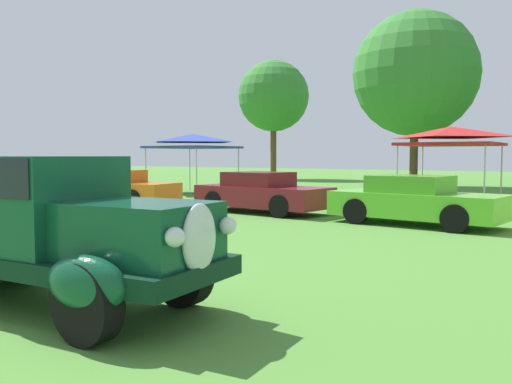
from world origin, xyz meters
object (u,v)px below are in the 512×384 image
Objects in this scene: show_car_orange at (116,188)px; canopy_tent_center_field at (451,135)px; show_car_burgundy at (261,193)px; feature_pickup_truck at (51,231)px; show_car_lime at (415,201)px; canopy_tent_left_field at (193,140)px.

show_car_orange is 11.62m from canopy_tent_center_field.
show_car_orange is 1.02× the size of show_car_burgundy.
feature_pickup_truck is 1.42× the size of canopy_tent_center_field.
feature_pickup_truck is 1.03× the size of show_car_lime.
show_car_lime is 6.28m from canopy_tent_center_field.
canopy_tent_left_field is at bearing 154.35° from show_car_lime.
show_car_burgundy is 9.59m from canopy_tent_left_field.
feature_pickup_truck is at bearing -69.46° from show_car_burgundy.
feature_pickup_truck is 19.10m from canopy_tent_left_field.
canopy_tent_center_field reaches higher than show_car_orange.
canopy_tent_left_field is (-2.18, 6.51, 1.83)m from show_car_orange.
feature_pickup_truck is 1.02× the size of show_car_burgundy.
feature_pickup_truck is 10.44m from show_car_burgundy.
canopy_tent_left_field is 11.59m from canopy_tent_center_field.
canopy_tent_left_field reaches higher than show_car_lime.
show_car_burgundy is at bearing -125.40° from canopy_tent_center_field.
show_car_orange is 10.12m from show_car_lime.
show_car_burgundy is 1.01× the size of show_car_lime.
show_car_orange and show_car_lime have the same top height.
show_car_lime is (4.74, -0.28, -0.00)m from show_car_burgundy.
feature_pickup_truck is 1.00× the size of show_car_orange.
canopy_tent_center_field reaches higher than feature_pickup_truck.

